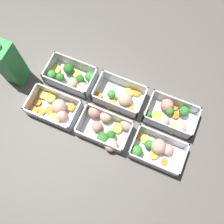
{
  "coord_description": "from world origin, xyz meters",
  "views": [
    {
      "loc": [
        0.11,
        -0.26,
        0.86
      ],
      "look_at": [
        0.0,
        0.0,
        0.02
      ],
      "focal_mm": 42.0,
      "sensor_mm": 36.0,
      "label": 1
    }
  ],
  "objects_px": {
    "container_far_right": "(170,115)",
    "juice_carton": "(9,63)",
    "container_far_center": "(121,97)",
    "container_near_left": "(55,108)",
    "container_near_center": "(106,128)",
    "container_near_right": "(156,149)",
    "container_far_left": "(73,78)"
  },
  "relations": [
    {
      "from": "container_far_right",
      "to": "juice_carton",
      "type": "xyz_separation_m",
      "value": [
        -0.55,
        -0.06,
        0.07
      ]
    },
    {
      "from": "juice_carton",
      "to": "container_near_center",
      "type": "bearing_deg",
      "value": -9.32
    },
    {
      "from": "container_near_center",
      "to": "container_far_center",
      "type": "bearing_deg",
      "value": 89.26
    },
    {
      "from": "container_near_right",
      "to": "container_far_center",
      "type": "relative_size",
      "value": 1.01
    },
    {
      "from": "container_near_right",
      "to": "container_far_center",
      "type": "xyz_separation_m",
      "value": [
        -0.17,
        0.12,
        -0.0
      ]
    },
    {
      "from": "container_near_right",
      "to": "container_far_center",
      "type": "height_order",
      "value": "same"
    },
    {
      "from": "container_far_right",
      "to": "juice_carton",
      "type": "height_order",
      "value": "juice_carton"
    },
    {
      "from": "container_near_left",
      "to": "container_near_right",
      "type": "distance_m",
      "value": 0.36
    },
    {
      "from": "container_near_center",
      "to": "juice_carton",
      "type": "xyz_separation_m",
      "value": [
        -0.37,
        0.06,
        0.07
      ]
    },
    {
      "from": "container_far_right",
      "to": "juice_carton",
      "type": "relative_size",
      "value": 0.86
    },
    {
      "from": "container_near_left",
      "to": "container_near_center",
      "type": "height_order",
      "value": "same"
    },
    {
      "from": "container_near_right",
      "to": "container_far_left",
      "type": "bearing_deg",
      "value": 160.89
    },
    {
      "from": "container_near_center",
      "to": "juice_carton",
      "type": "bearing_deg",
      "value": 170.68
    },
    {
      "from": "container_near_left",
      "to": "container_near_center",
      "type": "relative_size",
      "value": 0.97
    },
    {
      "from": "juice_carton",
      "to": "container_near_right",
      "type": "bearing_deg",
      "value": -6.62
    },
    {
      "from": "container_near_left",
      "to": "container_near_center",
      "type": "distance_m",
      "value": 0.19
    },
    {
      "from": "container_near_right",
      "to": "container_far_left",
      "type": "height_order",
      "value": "same"
    },
    {
      "from": "container_far_left",
      "to": "container_far_center",
      "type": "bearing_deg",
      "value": -0.11
    },
    {
      "from": "container_far_center",
      "to": "container_near_center",
      "type": "bearing_deg",
      "value": -90.74
    },
    {
      "from": "container_near_left",
      "to": "container_near_center",
      "type": "xyz_separation_m",
      "value": [
        0.19,
        0.0,
        0.0
      ]
    },
    {
      "from": "container_near_center",
      "to": "container_far_right",
      "type": "xyz_separation_m",
      "value": [
        0.18,
        0.13,
        -0.0
      ]
    },
    {
      "from": "container_near_center",
      "to": "container_far_right",
      "type": "relative_size",
      "value": 1.0
    },
    {
      "from": "container_near_left",
      "to": "juice_carton",
      "type": "bearing_deg",
      "value": 160.66
    },
    {
      "from": "container_near_left",
      "to": "container_far_left",
      "type": "relative_size",
      "value": 0.98
    },
    {
      "from": "container_far_left",
      "to": "container_far_right",
      "type": "distance_m",
      "value": 0.36
    },
    {
      "from": "container_far_center",
      "to": "juice_carton",
      "type": "xyz_separation_m",
      "value": [
        -0.38,
        -0.06,
        0.07
      ]
    },
    {
      "from": "container_near_center",
      "to": "container_near_left",
      "type": "bearing_deg",
      "value": -178.84
    },
    {
      "from": "container_far_right",
      "to": "container_near_right",
      "type": "bearing_deg",
      "value": -92.79
    },
    {
      "from": "juice_carton",
      "to": "container_near_left",
      "type": "bearing_deg",
      "value": -19.34
    },
    {
      "from": "container_far_left",
      "to": "container_near_center",
      "type": "bearing_deg",
      "value": -33.66
    },
    {
      "from": "container_near_left",
      "to": "container_far_right",
      "type": "height_order",
      "value": "same"
    },
    {
      "from": "container_near_center",
      "to": "container_far_center",
      "type": "relative_size",
      "value": 1.02
    }
  ]
}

